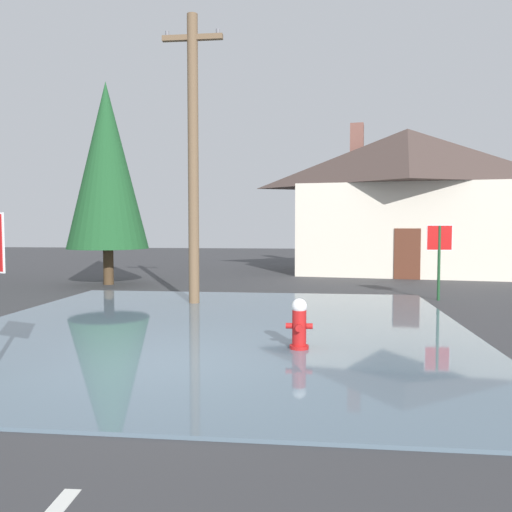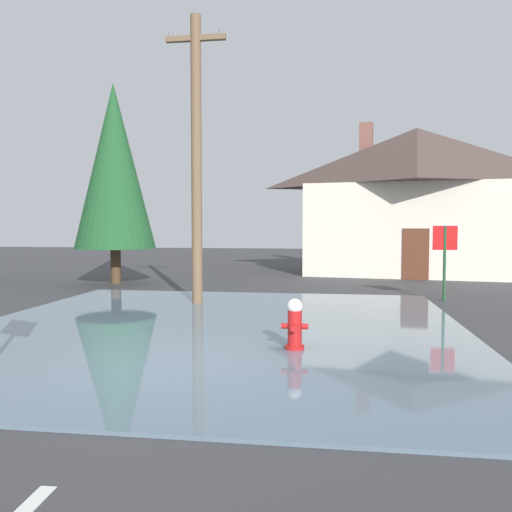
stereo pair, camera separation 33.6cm
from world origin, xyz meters
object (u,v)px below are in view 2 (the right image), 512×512
at_px(fire_hydrant, 295,326).
at_px(pine_tree_tall_left, 114,166).
at_px(utility_pole, 196,155).
at_px(house, 416,198).
at_px(stop_sign_far, 445,247).

relative_size(fire_hydrant, pine_tree_tall_left, 0.13).
distance_m(utility_pole, house, 12.38).
height_order(utility_pole, pine_tree_tall_left, utility_pole).
distance_m(fire_hydrant, utility_pole, 6.73).
height_order(house, pine_tree_tall_left, pine_tree_tall_left).
height_order(utility_pole, house, utility_pole).
relative_size(utility_pole, pine_tree_tall_left, 1.06).
bearing_deg(house, stop_sign_far, -93.30).
bearing_deg(house, pine_tree_tall_left, -153.16).
bearing_deg(stop_sign_far, house, 86.70).
bearing_deg(utility_pole, pine_tree_tall_left, 133.76).
bearing_deg(utility_pole, fire_hydrant, -58.93).
height_order(stop_sign_far, pine_tree_tall_left, pine_tree_tall_left).
bearing_deg(fire_hydrant, house, 74.29).
distance_m(fire_hydrant, house, 15.81).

